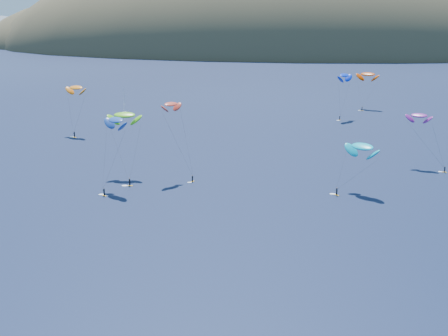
% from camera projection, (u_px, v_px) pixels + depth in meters
% --- Properties ---
extents(island, '(730.00, 300.00, 210.00)m').
position_uv_depth(island, '(313.00, 58.00, 615.55)').
color(island, '#3D3526').
rests_on(island, ground).
extents(sailboat, '(9.90, 8.60, 11.89)m').
position_uv_depth(sailboat, '(125.00, 113.00, 265.63)').
color(sailboat, white).
rests_on(sailboat, ground).
extents(kitesurfer_1, '(9.67, 10.91, 19.55)m').
position_uv_depth(kitesurfer_1, '(76.00, 88.00, 226.86)').
color(kitesurfer_1, '#FFAF1C').
rests_on(kitesurfer_1, ground).
extents(kitesurfer_3, '(9.49, 14.54, 19.73)m').
position_uv_depth(kitesurfer_3, '(125.00, 115.00, 175.16)').
color(kitesurfer_3, '#FFAF1C').
rests_on(kitesurfer_3, ground).
extents(kitesurfer_4, '(8.80, 10.34, 20.43)m').
position_uv_depth(kitesurfer_4, '(345.00, 75.00, 255.53)').
color(kitesurfer_4, '#FFAF1C').
rests_on(kitesurfer_4, ground).
extents(kitesurfer_5, '(12.25, 10.31, 14.82)m').
position_uv_depth(kitesurfer_5, '(362.00, 147.00, 160.41)').
color(kitesurfer_5, '#FFAF1C').
rests_on(kitesurfer_5, ground).
extents(kitesurfer_6, '(11.70, 11.33, 17.24)m').
position_uv_depth(kitesurfer_6, '(419.00, 116.00, 184.99)').
color(kitesurfer_6, '#FFAF1C').
rests_on(kitesurfer_6, ground).
extents(kitesurfer_9, '(10.23, 8.90, 22.63)m').
position_uv_depth(kitesurfer_9, '(171.00, 104.00, 171.21)').
color(kitesurfer_9, '#FFAF1C').
rests_on(kitesurfer_9, ground).
extents(kitesurfer_10, '(9.09, 13.13, 20.62)m').
position_uv_depth(kitesurfer_10, '(116.00, 120.00, 162.50)').
color(kitesurfer_10, '#FFAF1C').
rests_on(kitesurfer_10, ground).
extents(kitesurfer_11, '(11.23, 13.01, 18.07)m').
position_uv_depth(kitesurfer_11, '(368.00, 74.00, 280.30)').
color(kitesurfer_11, '#FFAF1C').
rests_on(kitesurfer_11, ground).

